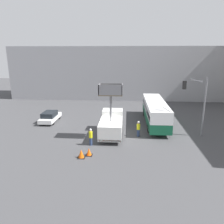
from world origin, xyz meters
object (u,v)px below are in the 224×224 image
(traffic_light_pole, at_px, (198,98))
(parked_car_curbside, at_px, (50,117))
(road_worker_near_truck, at_px, (91,137))
(traffic_cone_mid_road, at_px, (81,154))
(traffic_cone_near_truck, at_px, (89,152))
(city_bus, at_px, (155,110))
(road_worker_directing, at_px, (138,129))
(utility_truck, at_px, (111,123))

(traffic_light_pole, bearing_deg, parked_car_curbside, 166.78)
(road_worker_near_truck, relative_size, traffic_cone_mid_road, 2.30)
(traffic_cone_near_truck, xyz_separation_m, traffic_cone_mid_road, (-0.62, -0.51, 0.04))
(road_worker_near_truck, relative_size, traffic_cone_near_truck, 2.53)
(road_worker_near_truck, bearing_deg, city_bus, 88.36)
(road_worker_near_truck, bearing_deg, parked_car_curbside, 173.98)
(traffic_light_pole, distance_m, road_worker_directing, 7.31)
(traffic_cone_mid_road, bearing_deg, traffic_cone_near_truck, 39.61)
(utility_truck, height_order, parked_car_curbside, utility_truck)
(city_bus, height_order, road_worker_directing, city_bus)
(parked_car_curbside, bearing_deg, utility_truck, -27.19)
(traffic_cone_mid_road, distance_m, parked_car_curbside, 12.37)
(road_worker_near_truck, bearing_deg, road_worker_directing, 71.61)
(city_bus, bearing_deg, traffic_light_pole, -158.45)
(city_bus, bearing_deg, traffic_cone_near_truck, 125.33)
(road_worker_directing, bearing_deg, utility_truck, 16.07)
(city_bus, xyz_separation_m, parked_car_curbside, (-14.39, -0.25, -1.08))
(city_bus, distance_m, traffic_light_pole, 6.56)
(parked_car_curbside, bearing_deg, traffic_cone_mid_road, -58.06)
(traffic_light_pole, xyz_separation_m, road_worker_directing, (-6.39, -0.46, -3.51))
(utility_truck, relative_size, traffic_light_pole, 0.91)
(city_bus, height_order, traffic_light_pole, traffic_light_pole)
(city_bus, relative_size, traffic_cone_mid_road, 14.85)
(utility_truck, height_order, traffic_cone_mid_road, utility_truck)
(traffic_cone_mid_road, bearing_deg, utility_truck, 68.54)
(traffic_light_pole, bearing_deg, utility_truck, -178.48)
(road_worker_near_truck, xyz_separation_m, road_worker_directing, (4.99, 2.88, 0.00))
(traffic_light_pole, bearing_deg, road_worker_directing, -175.89)
(utility_truck, xyz_separation_m, parked_car_curbside, (-8.87, 4.56, -0.71))
(road_worker_near_truck, distance_m, traffic_cone_near_truck, 2.41)
(parked_car_curbside, bearing_deg, road_worker_directing, -21.75)
(city_bus, distance_m, traffic_cone_mid_road, 13.38)
(city_bus, bearing_deg, road_worker_directing, 134.61)
(traffic_cone_near_truck, bearing_deg, road_worker_near_truck, 94.82)
(parked_car_curbside, bearing_deg, road_worker_near_truck, -47.66)
(utility_truck, xyz_separation_m, traffic_cone_mid_road, (-2.33, -5.93, -1.07))
(traffic_light_pole, height_order, road_worker_near_truck, traffic_light_pole)
(utility_truck, distance_m, traffic_cone_near_truck, 5.79)
(traffic_light_pole, relative_size, road_worker_near_truck, 3.69)
(city_bus, height_order, road_worker_near_truck, city_bus)
(utility_truck, xyz_separation_m, road_worker_directing, (3.08, -0.21, -0.53))
(city_bus, relative_size, traffic_cone_near_truck, 16.32)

